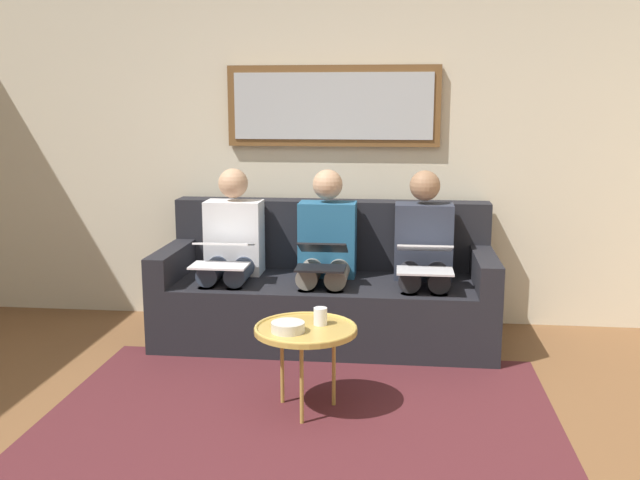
{
  "coord_description": "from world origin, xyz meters",
  "views": [
    {
      "loc": [
        -0.48,
        2.55,
        1.57
      ],
      "look_at": [
        0.0,
        -1.7,
        0.75
      ],
      "focal_mm": 40.15,
      "sensor_mm": 36.0,
      "label": 1
    }
  ],
  "objects_px": {
    "coffee_table": "(306,331)",
    "laptop_black": "(322,257)",
    "person_right": "(231,249)",
    "framed_mirror": "(333,106)",
    "cup": "(320,316)",
    "couch": "(327,292)",
    "laptop_silver": "(425,258)",
    "person_middle": "(326,251)",
    "bowl": "(288,327)",
    "person_left": "(424,253)",
    "laptop_white": "(222,253)"
  },
  "relations": [
    {
      "from": "cup",
      "to": "laptop_black",
      "type": "relative_size",
      "value": 0.26
    },
    {
      "from": "laptop_silver",
      "to": "person_middle",
      "type": "distance_m",
      "value": 0.68
    },
    {
      "from": "person_right",
      "to": "couch",
      "type": "bearing_deg",
      "value": -173.87
    },
    {
      "from": "couch",
      "to": "cup",
      "type": "xyz_separation_m",
      "value": [
        -0.09,
        1.16,
        0.18
      ]
    },
    {
      "from": "laptop_black",
      "to": "person_right",
      "type": "relative_size",
      "value": 0.31
    },
    {
      "from": "person_left",
      "to": "couch",
      "type": "bearing_deg",
      "value": -6.13
    },
    {
      "from": "cup",
      "to": "couch",
      "type": "bearing_deg",
      "value": -85.76
    },
    {
      "from": "person_middle",
      "to": "bowl",
      "type": "bearing_deg",
      "value": 87.1
    },
    {
      "from": "framed_mirror",
      "to": "person_middle",
      "type": "relative_size",
      "value": 1.31
    },
    {
      "from": "couch",
      "to": "cup",
      "type": "bearing_deg",
      "value": 94.24
    },
    {
      "from": "couch",
      "to": "person_left",
      "type": "bearing_deg",
      "value": 173.87
    },
    {
      "from": "cup",
      "to": "bowl",
      "type": "distance_m",
      "value": 0.2
    },
    {
      "from": "laptop_silver",
      "to": "laptop_white",
      "type": "bearing_deg",
      "value": 0.44
    },
    {
      "from": "cup",
      "to": "laptop_black",
      "type": "xyz_separation_m",
      "value": [
        0.09,
        -0.85,
        0.13
      ]
    },
    {
      "from": "cup",
      "to": "laptop_silver",
      "type": "relative_size",
      "value": 0.24
    },
    {
      "from": "laptop_black",
      "to": "framed_mirror",
      "type": "bearing_deg",
      "value": -90.0
    },
    {
      "from": "coffee_table",
      "to": "person_middle",
      "type": "distance_m",
      "value": 1.16
    },
    {
      "from": "person_left",
      "to": "person_right",
      "type": "height_order",
      "value": "same"
    },
    {
      "from": "framed_mirror",
      "to": "person_left",
      "type": "distance_m",
      "value": 1.23
    },
    {
      "from": "laptop_silver",
      "to": "person_middle",
      "type": "height_order",
      "value": "person_middle"
    },
    {
      "from": "person_left",
      "to": "person_right",
      "type": "xyz_separation_m",
      "value": [
        1.28,
        0.0,
        0.0
      ]
    },
    {
      "from": "cup",
      "to": "laptop_black",
      "type": "height_order",
      "value": "laptop_black"
    },
    {
      "from": "cup",
      "to": "laptop_white",
      "type": "bearing_deg",
      "value": -49.26
    },
    {
      "from": "couch",
      "to": "coffee_table",
      "type": "distance_m",
      "value": 1.22
    },
    {
      "from": "framed_mirror",
      "to": "laptop_white",
      "type": "height_order",
      "value": "framed_mirror"
    },
    {
      "from": "laptop_silver",
      "to": "laptop_black",
      "type": "xyz_separation_m",
      "value": [
        0.64,
        -0.0,
        -0.01
      ]
    },
    {
      "from": "coffee_table",
      "to": "laptop_silver",
      "type": "height_order",
      "value": "laptop_silver"
    },
    {
      "from": "cup",
      "to": "person_middle",
      "type": "height_order",
      "value": "person_middle"
    },
    {
      "from": "framed_mirror",
      "to": "coffee_table",
      "type": "xyz_separation_m",
      "value": [
        -0.02,
        1.61,
        -1.12
      ]
    },
    {
      "from": "couch",
      "to": "person_right",
      "type": "distance_m",
      "value": 0.71
    },
    {
      "from": "laptop_black",
      "to": "cup",
      "type": "bearing_deg",
      "value": 95.75
    },
    {
      "from": "person_right",
      "to": "laptop_white",
      "type": "distance_m",
      "value": 0.25
    },
    {
      "from": "framed_mirror",
      "to": "cup",
      "type": "xyz_separation_m",
      "value": [
        -0.09,
        1.55,
        -1.06
      ]
    },
    {
      "from": "coffee_table",
      "to": "laptop_black",
      "type": "xyz_separation_m",
      "value": [
        0.02,
        -0.91,
        0.19
      ]
    },
    {
      "from": "framed_mirror",
      "to": "laptop_silver",
      "type": "relative_size",
      "value": 4.06
    },
    {
      "from": "laptop_silver",
      "to": "cup",
      "type": "bearing_deg",
      "value": 56.99
    },
    {
      "from": "person_middle",
      "to": "cup",
      "type": "bearing_deg",
      "value": 94.51
    },
    {
      "from": "couch",
      "to": "laptop_silver",
      "type": "bearing_deg",
      "value": 154.43
    },
    {
      "from": "laptop_silver",
      "to": "laptop_white",
      "type": "distance_m",
      "value": 1.28
    },
    {
      "from": "coffee_table",
      "to": "cup",
      "type": "height_order",
      "value": "cup"
    },
    {
      "from": "couch",
      "to": "person_right",
      "type": "bearing_deg",
      "value": 6.13
    },
    {
      "from": "cup",
      "to": "person_left",
      "type": "distance_m",
      "value": 1.23
    },
    {
      "from": "framed_mirror",
      "to": "cup",
      "type": "distance_m",
      "value": 1.88
    },
    {
      "from": "laptop_white",
      "to": "person_right",
      "type": "bearing_deg",
      "value": -90.0
    },
    {
      "from": "person_right",
      "to": "framed_mirror",
      "type": "bearing_deg",
      "value": -144.47
    },
    {
      "from": "framed_mirror",
      "to": "laptop_black",
      "type": "height_order",
      "value": "framed_mirror"
    },
    {
      "from": "couch",
      "to": "person_left",
      "type": "xyz_separation_m",
      "value": [
        -0.64,
        0.07,
        0.3
      ]
    },
    {
      "from": "framed_mirror",
      "to": "person_left",
      "type": "relative_size",
      "value": 1.31
    },
    {
      "from": "coffee_table",
      "to": "laptop_black",
      "type": "bearing_deg",
      "value": -88.91
    },
    {
      "from": "bowl",
      "to": "person_middle",
      "type": "bearing_deg",
      "value": -92.9
    }
  ]
}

